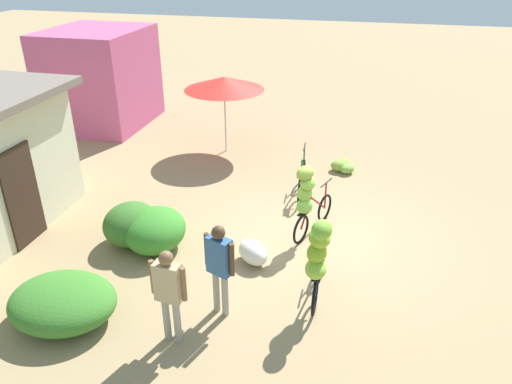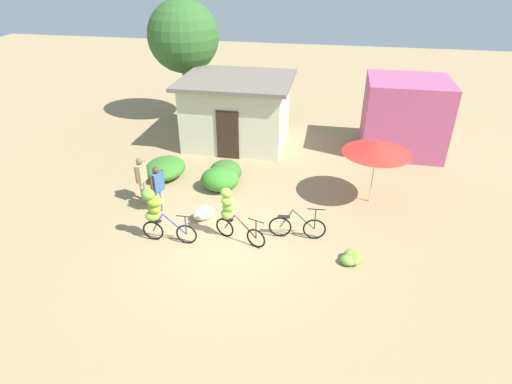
% 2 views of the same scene
% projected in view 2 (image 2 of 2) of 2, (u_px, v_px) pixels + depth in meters
% --- Properties ---
extents(ground_plane, '(60.00, 60.00, 0.00)m').
position_uv_depth(ground_plane, '(233.00, 241.00, 12.37)').
color(ground_plane, '#9F845C').
extents(building_low, '(4.60, 3.96, 2.81)m').
position_uv_depth(building_low, '(237.00, 110.00, 18.08)').
color(building_low, beige).
rests_on(building_low, ground).
extents(shop_pink, '(3.20, 2.80, 3.00)m').
position_uv_depth(shop_pink, '(404.00, 116.00, 17.27)').
color(shop_pink, '#BD4F7C').
rests_on(shop_pink, ground).
extents(tree_behind_building, '(3.27, 3.27, 5.60)m').
position_uv_depth(tree_behind_building, '(183.00, 37.00, 19.31)').
color(tree_behind_building, brown).
rests_on(tree_behind_building, ground).
extents(hedge_bush_front_left, '(1.45, 1.74, 0.68)m').
position_uv_depth(hedge_bush_front_left, '(165.00, 168.00, 15.74)').
color(hedge_bush_front_left, '#387727').
rests_on(hedge_bush_front_left, ground).
extents(hedge_bush_front_right, '(1.33, 1.15, 0.81)m').
position_uv_depth(hedge_bush_front_right, '(220.00, 179.00, 14.85)').
color(hedge_bush_front_right, '#388129').
rests_on(hedge_bush_front_right, ground).
extents(hedge_bush_mid, '(1.16, 1.09, 0.85)m').
position_uv_depth(hedge_bush_mid, '(226.00, 172.00, 15.30)').
color(hedge_bush_mid, '#376C26').
rests_on(hedge_bush_mid, ground).
extents(market_umbrella, '(2.19, 2.19, 2.14)m').
position_uv_depth(market_umbrella, '(377.00, 148.00, 13.37)').
color(market_umbrella, beige).
rests_on(market_umbrella, ground).
extents(bicycle_leftmost, '(1.64, 0.43, 1.71)m').
position_uv_depth(bicycle_leftmost, '(156.00, 211.00, 11.93)').
color(bicycle_leftmost, black).
rests_on(bicycle_leftmost, ground).
extents(bicycle_near_pile, '(1.59, 0.69, 1.64)m').
position_uv_depth(bicycle_near_pile, '(230.00, 211.00, 12.03)').
color(bicycle_near_pile, black).
rests_on(bicycle_near_pile, ground).
extents(bicycle_center_loaded, '(1.67, 0.19, 1.04)m').
position_uv_depth(bicycle_center_loaded, '(297.00, 227.00, 12.36)').
color(bicycle_center_loaded, black).
rests_on(bicycle_center_loaded, ground).
extents(banana_pile_on_ground, '(0.74, 0.72, 0.30)m').
position_uv_depth(banana_pile_on_ground, '(352.00, 258.00, 11.49)').
color(banana_pile_on_ground, olive).
rests_on(banana_pile_on_ground, ground).
extents(produce_sack, '(0.80, 0.81, 0.44)m').
position_uv_depth(produce_sack, '(203.00, 213.00, 13.28)').
color(produce_sack, silver).
rests_on(produce_sack, ground).
extents(person_vendor, '(0.24, 0.58, 1.61)m').
position_uv_depth(person_vendor, '(141.00, 176.00, 13.84)').
color(person_vendor, gray).
rests_on(person_vendor, ground).
extents(person_bystander, '(0.34, 0.54, 1.63)m').
position_uv_depth(person_bystander, '(158.00, 185.00, 13.27)').
color(person_bystander, gray).
rests_on(person_bystander, ground).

